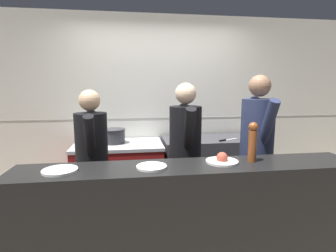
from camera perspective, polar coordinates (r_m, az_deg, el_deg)
wall_back_tiled at (r=3.82m, az=-2.00°, el=3.98°), size 8.00×0.06×2.60m
oven_range at (r=3.58m, az=-10.58°, el=-10.60°), size 1.14×0.71×0.88m
prep_counter at (r=3.73m, az=8.90°, el=-9.55°), size 1.26×0.65×0.91m
pass_counter at (r=2.35m, az=5.06°, el=-20.06°), size 2.85×0.45×0.98m
stock_pot at (r=3.48m, az=-11.73°, el=-2.06°), size 0.31×0.31×0.19m
chefs_knife at (r=3.51m, az=12.68°, el=-2.96°), size 0.31×0.18×0.02m
plated_dish_main at (r=2.16m, az=-22.48°, el=-8.92°), size 0.26×0.26×0.02m
plated_dish_appetiser at (r=2.09m, az=-3.60°, el=-8.84°), size 0.24×0.24×0.02m
plated_dish_dessert at (r=2.26m, az=11.67°, el=-7.26°), size 0.27×0.27×0.09m
pepper_mill at (r=2.33m, az=17.93°, el=-3.15°), size 0.08×0.08×0.34m
chef_head_cook at (r=2.79m, az=-16.17°, el=-6.94°), size 0.35×0.69×1.58m
chef_sous at (r=2.79m, az=3.75°, el=-5.80°), size 0.35×0.72×1.65m
chef_line at (r=3.01m, az=18.71°, el=-4.25°), size 0.36×0.75×1.73m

